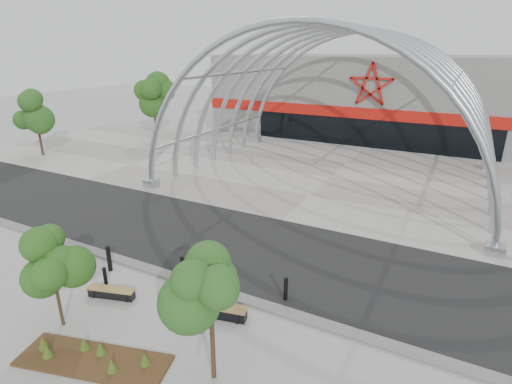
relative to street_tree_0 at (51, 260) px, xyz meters
name	(u,v)px	position (x,y,z in m)	size (l,w,h in m)	color
ground	(209,285)	(2.98, 4.27, -2.47)	(140.00, 140.00, 0.00)	#9E9E98
road	(251,247)	(2.98, 7.77, -2.46)	(140.00, 7.00, 0.02)	black
forecourt	(331,177)	(2.98, 19.77, -2.45)	(60.00, 17.00, 0.04)	gray
kerb	(205,287)	(2.98, 4.02, -2.41)	(60.00, 0.50, 0.12)	#63635E
arena_building	(386,95)	(2.98, 37.72, 1.52)	(34.00, 15.24, 8.00)	slate
vault_canopy	(331,177)	(2.98, 19.77, -2.46)	(20.80, 15.80, 20.36)	#A5AAAF
planting_bed	(92,358)	(2.20, -0.71, -2.36)	(4.78, 2.54, 0.48)	#3C2C16
street_tree_0	(51,260)	(0.00, 0.00, 0.00)	(1.51, 1.51, 3.44)	#2F2518
street_tree_1	(210,291)	(5.75, 0.47, 0.36)	(1.67, 1.67, 3.95)	black
bench_0	(111,293)	(0.25, 1.90, -2.29)	(1.85, 0.89, 0.38)	black
bench_1	(217,311)	(4.35, 2.80, -2.26)	(2.17, 0.91, 0.45)	black
bollard_0	(109,258)	(-1.27, 3.26, -1.91)	(0.18, 0.18, 1.12)	black
bollard_1	(105,278)	(-0.40, 2.25, -2.03)	(0.14, 0.14, 0.89)	black
bollard_2	(182,266)	(1.65, 4.37, -2.04)	(0.14, 0.14, 0.87)	black
bollard_3	(200,321)	(4.31, 1.84, -2.04)	(0.14, 0.14, 0.87)	black
bollard_4	(286,289)	(6.05, 4.77, -2.00)	(0.15, 0.15, 0.95)	black
bg_tree_0	(153,92)	(-17.02, 24.27, 2.16)	(3.00, 3.00, 6.45)	black
bg_tree_2	(35,110)	(-21.02, 14.27, 1.39)	(2.55, 2.55, 5.38)	#311E14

